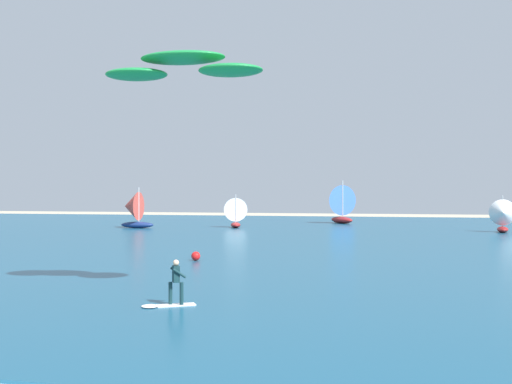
% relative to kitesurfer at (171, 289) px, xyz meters
% --- Properties ---
extents(ocean, '(160.00, 90.00, 0.10)m').
position_rel_kitesurfer_xyz_m(ocean, '(3.79, 35.84, -0.65)').
color(ocean, navy).
rests_on(ocean, ground).
extents(kitesurfer, '(1.97, 1.48, 1.67)m').
position_rel_kitesurfer_xyz_m(kitesurfer, '(0.00, 0.00, 0.00)').
color(kitesurfer, white).
rests_on(kitesurfer, ocean).
extents(kite, '(6.50, 2.18, 0.98)m').
position_rel_kitesurfer_xyz_m(kite, '(-0.27, 2.12, 8.48)').
color(kite, '#198C3F').
extents(sailboat_far_right, '(4.57, 4.94, 5.48)m').
position_rel_kitesurfer_xyz_m(sailboat_far_right, '(1.30, 59.60, 1.91)').
color(sailboat_far_right, maroon).
rests_on(sailboat_far_right, ocean).
extents(sailboat_center_horizon, '(2.96, 3.35, 3.77)m').
position_rel_kitesurfer_xyz_m(sailboat_center_horizon, '(-9.52, 47.67, 1.12)').
color(sailboat_center_horizon, maroon).
rests_on(sailboat_center_horizon, ocean).
extents(sailboat_trailing, '(3.83, 3.22, 4.55)m').
position_rel_kitesurfer_xyz_m(sailboat_trailing, '(-20.46, 44.05, 1.48)').
color(sailboat_trailing, navy).
rests_on(sailboat_trailing, ocean).
extents(sailboat_outermost, '(2.75, 3.22, 3.70)m').
position_rel_kitesurfer_xyz_m(sailboat_outermost, '(18.74, 44.67, 1.09)').
color(sailboat_outermost, maroon).
rests_on(sailboat_outermost, ocean).
extents(marker_buoy, '(0.54, 0.54, 0.54)m').
position_rel_kitesurfer_xyz_m(marker_buoy, '(-3.60, 14.27, -0.33)').
color(marker_buoy, red).
rests_on(marker_buoy, ocean).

